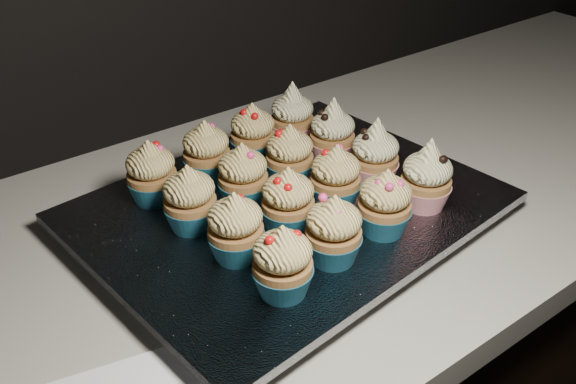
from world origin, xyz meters
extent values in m
cube|color=beige|center=(0.00, 1.70, 0.88)|extent=(2.44, 0.64, 0.04)
cube|color=black|center=(0.14, 1.66, 0.91)|extent=(0.48, 0.39, 0.02)
cube|color=silver|center=(0.14, 1.66, 0.93)|extent=(0.52, 0.43, 0.01)
cone|color=#195C77|center=(0.03, 1.53, 0.95)|extent=(0.06, 0.06, 0.03)
ellipsoid|color=#FAD67E|center=(0.03, 1.53, 0.99)|extent=(0.06, 0.06, 0.04)
cone|color=#FAD67E|center=(0.03, 1.53, 1.01)|extent=(0.03, 0.03, 0.02)
cone|color=#195C77|center=(0.11, 1.54, 0.95)|extent=(0.06, 0.06, 0.03)
ellipsoid|color=#FAD67E|center=(0.11, 1.54, 0.99)|extent=(0.06, 0.06, 0.04)
cone|color=#FAD67E|center=(0.11, 1.54, 1.01)|extent=(0.03, 0.03, 0.02)
cone|color=#195C77|center=(0.19, 1.55, 0.95)|extent=(0.06, 0.06, 0.03)
ellipsoid|color=#FAD67E|center=(0.19, 1.55, 0.99)|extent=(0.06, 0.06, 0.04)
cone|color=#FAD67E|center=(0.19, 1.55, 1.01)|extent=(0.03, 0.03, 0.02)
cone|color=red|center=(0.27, 1.56, 0.95)|extent=(0.06, 0.06, 0.03)
ellipsoid|color=#FFF3B3|center=(0.27, 1.56, 0.99)|extent=(0.06, 0.06, 0.04)
cone|color=#FFF3B3|center=(0.27, 1.56, 1.02)|extent=(0.03, 0.03, 0.03)
cone|color=#195C77|center=(0.03, 1.61, 0.95)|extent=(0.06, 0.06, 0.03)
ellipsoid|color=#FAD67E|center=(0.03, 1.61, 0.99)|extent=(0.06, 0.06, 0.04)
cone|color=#FAD67E|center=(0.03, 1.61, 1.01)|extent=(0.03, 0.03, 0.02)
cone|color=#195C77|center=(0.11, 1.62, 0.95)|extent=(0.06, 0.06, 0.03)
ellipsoid|color=#FAD67E|center=(0.11, 1.62, 0.99)|extent=(0.06, 0.06, 0.04)
cone|color=#FAD67E|center=(0.11, 1.62, 1.01)|extent=(0.03, 0.03, 0.02)
cone|color=#195C77|center=(0.18, 1.63, 0.95)|extent=(0.06, 0.06, 0.03)
ellipsoid|color=#FAD67E|center=(0.18, 1.63, 0.99)|extent=(0.06, 0.06, 0.04)
cone|color=#FAD67E|center=(0.18, 1.63, 1.01)|extent=(0.03, 0.03, 0.02)
cone|color=red|center=(0.26, 1.64, 0.95)|extent=(0.06, 0.06, 0.03)
ellipsoid|color=#FFF3B3|center=(0.26, 1.64, 0.99)|extent=(0.06, 0.06, 0.04)
cone|color=#FFF3B3|center=(0.26, 1.64, 1.02)|extent=(0.03, 0.03, 0.03)
cone|color=#195C77|center=(0.02, 1.69, 0.95)|extent=(0.06, 0.06, 0.03)
ellipsoid|color=#FAD67E|center=(0.02, 1.69, 0.99)|extent=(0.06, 0.06, 0.04)
cone|color=#FAD67E|center=(0.02, 1.69, 1.01)|extent=(0.03, 0.03, 0.02)
cone|color=#195C77|center=(0.10, 1.70, 0.95)|extent=(0.06, 0.06, 0.03)
ellipsoid|color=#FAD67E|center=(0.10, 1.70, 0.99)|extent=(0.06, 0.06, 0.04)
cone|color=#FAD67E|center=(0.10, 1.70, 1.01)|extent=(0.03, 0.03, 0.02)
cone|color=#195C77|center=(0.17, 1.70, 0.95)|extent=(0.06, 0.06, 0.03)
ellipsoid|color=#FAD67E|center=(0.17, 1.70, 0.99)|extent=(0.06, 0.06, 0.04)
cone|color=#FAD67E|center=(0.17, 1.70, 1.01)|extent=(0.03, 0.03, 0.02)
cone|color=red|center=(0.25, 1.72, 0.95)|extent=(0.06, 0.06, 0.03)
ellipsoid|color=#FFF3B3|center=(0.25, 1.72, 0.99)|extent=(0.06, 0.06, 0.04)
cone|color=#FFF3B3|center=(0.25, 1.72, 1.02)|extent=(0.03, 0.03, 0.03)
cone|color=#195C77|center=(0.01, 1.77, 0.95)|extent=(0.06, 0.06, 0.03)
ellipsoid|color=#FAD67E|center=(0.01, 1.77, 0.99)|extent=(0.06, 0.06, 0.04)
cone|color=#FAD67E|center=(0.01, 1.77, 1.01)|extent=(0.03, 0.03, 0.02)
cone|color=#195C77|center=(0.09, 1.78, 0.95)|extent=(0.06, 0.06, 0.03)
ellipsoid|color=#FAD67E|center=(0.09, 1.78, 0.99)|extent=(0.06, 0.06, 0.04)
cone|color=#FAD67E|center=(0.09, 1.78, 1.01)|extent=(0.03, 0.03, 0.02)
cone|color=#195C77|center=(0.17, 1.78, 0.95)|extent=(0.06, 0.06, 0.03)
ellipsoid|color=#FAD67E|center=(0.17, 1.78, 0.99)|extent=(0.06, 0.06, 0.04)
cone|color=#FAD67E|center=(0.17, 1.78, 1.01)|extent=(0.03, 0.03, 0.02)
cone|color=red|center=(0.24, 1.79, 0.95)|extent=(0.06, 0.06, 0.03)
ellipsoid|color=#FFF3B3|center=(0.24, 1.79, 0.99)|extent=(0.06, 0.06, 0.04)
cone|color=#FFF3B3|center=(0.24, 1.79, 1.02)|extent=(0.03, 0.03, 0.03)
camera|label=1|loc=(-0.26, 1.13, 1.38)|focal=40.00mm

